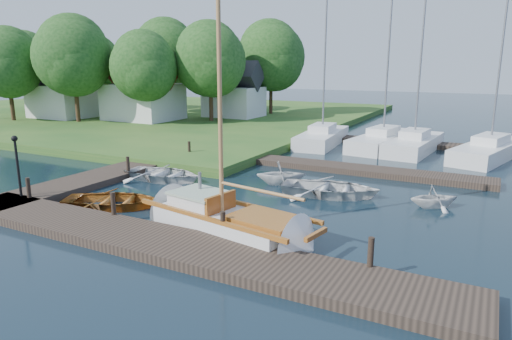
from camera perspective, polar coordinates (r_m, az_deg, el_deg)
The scene contains 33 objects.
ground at distance 19.03m, azimuth 0.00°, elevation -3.52°, with size 160.00×160.00×0.00m, color black.
near_dock at distance 14.24m, azimuth -11.47°, elevation -8.99°, with size 18.00×2.20×0.30m, color black.
left_dock at distance 25.08m, azimuth -14.18°, elevation 0.51°, with size 2.20×18.00×0.30m, color black.
far_dock at distance 24.13m, azimuth 11.48°, elevation 0.17°, with size 14.00×1.60×0.30m, color black.
shore at distance 53.04m, azimuth -16.00°, elevation 6.99°, with size 50.00×40.00×0.50m, color #24531E.
mooring_post_0 at distance 20.06m, azimuth -26.57°, elevation -1.99°, with size 0.16×0.16×0.80m, color black.
mooring_post_1 at distance 16.69m, azimuth -17.42°, elevation -4.03°, with size 0.16×0.16×0.80m, color black.
mooring_post_2 at distance 13.98m, azimuth -4.15°, elevation -6.78°, with size 0.16×0.16×0.80m, color black.
mooring_post_3 at distance 12.35m, azimuth 14.15°, elevation -9.91°, with size 0.16×0.16×0.80m, color black.
mooring_post_4 at distance 22.87m, azimuth -15.71°, elevation 0.64°, with size 0.16×0.16×0.80m, color black.
mooring_post_5 at distance 26.63m, azimuth -8.34°, elevation 2.71°, with size 0.16×0.16×0.80m, color black.
lamp_post at distance 20.22m, azimuth -27.74°, elevation 1.41°, with size 0.24×0.24×2.44m.
sailboat at distance 15.06m, azimuth -3.23°, elevation -6.71°, with size 7.39×3.23×9.83m.
dinghy at distance 18.55m, azimuth -17.49°, elevation -3.32°, with size 2.70×3.78×0.78m, color brown.
tender_a at distance 22.27m, azimuth -11.52°, elevation -0.24°, with size 2.78×3.90×0.81m, color silver.
tender_b at distance 21.06m, azimuth 3.17°, elevation -0.23°, with size 1.95×2.25×1.19m, color silver.
tender_c at distance 19.51m, azimuth 9.23°, elevation -1.97°, with size 2.94×4.11×0.85m, color silver.
tender_d at distance 18.98m, azimuth 21.40°, elevation -2.93°, with size 1.64×1.90×1.00m, color silver.
marina_boat_0 at distance 32.00m, azimuth 8.29°, elevation 4.22°, with size 2.87×7.44×10.99m.
marina_boat_1 at distance 31.51m, azimuth 15.60°, elevation 3.72°, with size 3.22×7.94×10.63m.
marina_boat_2 at distance 30.67m, azimuth 19.17°, elevation 3.24°, with size 2.83×7.32×10.50m.
marina_boat_3 at distance 30.24m, azimuth 27.22°, elevation 2.40°, with size 4.28×8.46×12.39m.
house_a at distance 43.02m, azimuth -13.95°, elevation 9.43°, with size 6.30×5.00×6.29m.
house_b at distance 47.40m, azimuth -22.92°, elevation 8.86°, with size 5.77×4.50×5.79m.
house_c at distance 44.36m, azimuth -2.78°, elevation 9.40°, with size 5.25×4.00×5.28m.
tree_0 at distance 46.56m, azimuth -28.63°, elevation 11.66°, with size 6.12×6.07×8.28m.
tree_1 at distance 43.02m, azimuth -21.87°, elevation 13.06°, with size 6.70×6.70×9.20m.
tree_2 at distance 40.16m, azimuth -13.82°, elevation 12.47°, with size 5.83×5.75×7.82m.
tree_3 at distance 40.92m, azimuth -5.72°, elevation 13.56°, with size 6.41×6.38×8.74m.
tree_4 at distance 48.87m, azimuth -11.15°, elevation 13.96°, with size 7.01×7.01×9.66m.
tree_5 at distance 52.83m, azimuth -19.45°, elevation 12.36°, with size 6.00×5.94×8.10m.
tree_6 at distance 54.91m, azimuth -26.96°, elevation 11.94°, with size 6.24×6.20×8.46m.
tree_7 at distance 46.90m, azimuth 1.94°, elevation 14.03°, with size 6.83×6.83×9.38m.
Camera 1 is at (8.50, -16.13, 5.45)m, focal length 32.00 mm.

